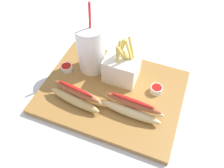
% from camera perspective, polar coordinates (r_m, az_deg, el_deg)
% --- Properties ---
extents(ground_plane, '(2.40, 2.40, 0.02)m').
position_cam_1_polar(ground_plane, '(0.77, 0.00, -2.84)').
color(ground_plane, silver).
extents(food_tray, '(0.44, 0.34, 0.02)m').
position_cam_1_polar(food_tray, '(0.75, 0.00, -1.93)').
color(food_tray, olive).
rests_on(food_tray, ground_plane).
extents(soda_cup, '(0.09, 0.09, 0.25)m').
position_cam_1_polar(soda_cup, '(0.75, -5.24, 8.65)').
color(soda_cup, white).
rests_on(soda_cup, food_tray).
extents(fries_basket, '(0.11, 0.09, 0.16)m').
position_cam_1_polar(fries_basket, '(0.75, 2.41, 4.12)').
color(fries_basket, white).
rests_on(fries_basket, food_tray).
extents(hot_dog_1, '(0.18, 0.08, 0.06)m').
position_cam_1_polar(hot_dog_1, '(0.71, -8.66, -2.83)').
color(hot_dog_1, tan).
rests_on(hot_dog_1, food_tray).
extents(hot_dog_2, '(0.19, 0.06, 0.06)m').
position_cam_1_polar(hot_dog_2, '(0.68, 4.96, -5.73)').
color(hot_dog_2, '#E5C689').
rests_on(hot_dog_2, food_tray).
extents(ketchup_cup_1, '(0.04, 0.04, 0.02)m').
position_cam_1_polar(ketchup_cup_1, '(0.74, 10.91, -1.26)').
color(ketchup_cup_1, white).
rests_on(ketchup_cup_1, food_tray).
extents(ketchup_cup_2, '(0.04, 0.04, 0.02)m').
position_cam_1_polar(ketchup_cup_2, '(0.81, -11.15, 3.99)').
color(ketchup_cup_2, white).
rests_on(ketchup_cup_2, food_tray).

